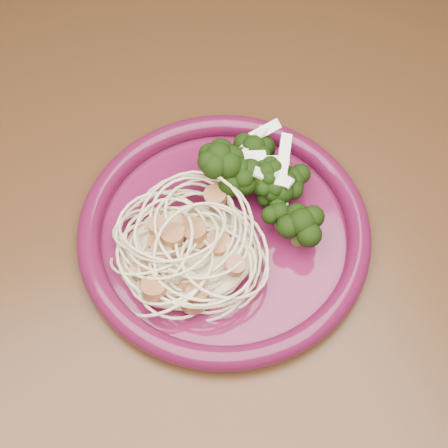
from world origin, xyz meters
name	(u,v)px	position (x,y,z in m)	size (l,w,h in m)	color
dining_table	(295,213)	(0.00, 0.00, 0.65)	(1.20, 0.80, 0.75)	#472814
dinner_plate	(224,230)	(-0.11, -0.05, 0.76)	(0.33, 0.33, 0.02)	#550F2D
spaghetti_pile	(187,250)	(-0.15, -0.06, 0.77)	(0.12, 0.11, 0.03)	beige
scallop_cluster	(185,231)	(-0.15, -0.06, 0.80)	(0.11, 0.11, 0.04)	#A2663B
broccoli_pile	(267,189)	(-0.06, -0.04, 0.78)	(0.08, 0.13, 0.05)	black
onion_garnish	(269,170)	(-0.06, -0.04, 0.81)	(0.06, 0.08, 0.05)	white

